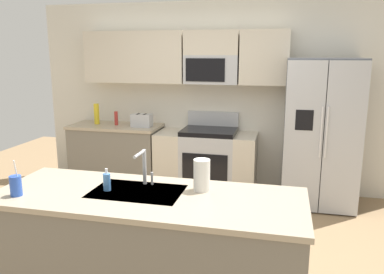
{
  "coord_description": "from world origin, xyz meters",
  "views": [
    {
      "loc": [
        0.91,
        -3.24,
        1.92
      ],
      "look_at": [
        -0.01,
        0.6,
        1.05
      ],
      "focal_mm": 36.2,
      "sensor_mm": 36.0,
      "label": 1
    }
  ],
  "objects_px": {
    "toaster": "(142,120)",
    "sink_faucet": "(144,164)",
    "range_oven": "(206,161)",
    "bottle_yellow": "(97,114)",
    "pepper_mill": "(116,118)",
    "paper_towel_roll": "(202,175)",
    "refrigerator": "(321,133)",
    "drink_cup_blue": "(16,186)",
    "soap_dispenser": "(107,182)"
  },
  "relations": [
    {
      "from": "pepper_mill",
      "to": "sink_faucet",
      "type": "height_order",
      "value": "sink_faucet"
    },
    {
      "from": "refrigerator",
      "to": "soap_dispenser",
      "type": "xyz_separation_m",
      "value": [
        -1.73,
        -2.44,
        0.04
      ]
    },
    {
      "from": "refrigerator",
      "to": "sink_faucet",
      "type": "distance_m",
      "value": 2.71
    },
    {
      "from": "drink_cup_blue",
      "to": "toaster",
      "type": "bearing_deg",
      "value": 91.24
    },
    {
      "from": "pepper_mill",
      "to": "drink_cup_blue",
      "type": "distance_m",
      "value": 2.8
    },
    {
      "from": "bottle_yellow",
      "to": "drink_cup_blue",
      "type": "xyz_separation_m",
      "value": [
        0.77,
        -2.77,
        -0.07
      ]
    },
    {
      "from": "refrigerator",
      "to": "pepper_mill",
      "type": "bearing_deg",
      "value": 178.57
    },
    {
      "from": "range_oven",
      "to": "pepper_mill",
      "type": "xyz_separation_m",
      "value": [
        -1.32,
        -0.0,
        0.55
      ]
    },
    {
      "from": "bottle_yellow",
      "to": "soap_dispenser",
      "type": "distance_m",
      "value": 2.86
    },
    {
      "from": "pepper_mill",
      "to": "toaster",
      "type": "bearing_deg",
      "value": -7.02
    },
    {
      "from": "range_oven",
      "to": "paper_towel_roll",
      "type": "xyz_separation_m",
      "value": [
        0.43,
        -2.34,
        0.58
      ]
    },
    {
      "from": "paper_towel_roll",
      "to": "pepper_mill",
      "type": "bearing_deg",
      "value": 126.76
    },
    {
      "from": "refrigerator",
      "to": "soap_dispenser",
      "type": "height_order",
      "value": "refrigerator"
    },
    {
      "from": "range_oven",
      "to": "paper_towel_roll",
      "type": "bearing_deg",
      "value": -79.56
    },
    {
      "from": "paper_towel_roll",
      "to": "sink_faucet",
      "type": "bearing_deg",
      "value": 178.81
    },
    {
      "from": "refrigerator",
      "to": "toaster",
      "type": "distance_m",
      "value": 2.38
    },
    {
      "from": "pepper_mill",
      "to": "soap_dispenser",
      "type": "height_order",
      "value": "pepper_mill"
    },
    {
      "from": "sink_faucet",
      "to": "refrigerator",
      "type": "bearing_deg",
      "value": 56.51
    },
    {
      "from": "toaster",
      "to": "sink_faucet",
      "type": "relative_size",
      "value": 0.99
    },
    {
      "from": "pepper_mill",
      "to": "paper_towel_roll",
      "type": "height_order",
      "value": "paper_towel_roll"
    },
    {
      "from": "range_oven",
      "to": "soap_dispenser",
      "type": "height_order",
      "value": "range_oven"
    },
    {
      "from": "bottle_yellow",
      "to": "drink_cup_blue",
      "type": "distance_m",
      "value": 2.88
    },
    {
      "from": "bottle_yellow",
      "to": "refrigerator",
      "type": "bearing_deg",
      "value": -1.47
    },
    {
      "from": "range_oven",
      "to": "bottle_yellow",
      "type": "bearing_deg",
      "value": 179.74
    },
    {
      "from": "bottle_yellow",
      "to": "toaster",
      "type": "bearing_deg",
      "value": -4.8
    },
    {
      "from": "pepper_mill",
      "to": "drink_cup_blue",
      "type": "bearing_deg",
      "value": -80.44
    },
    {
      "from": "sink_faucet",
      "to": "toaster",
      "type": "bearing_deg",
      "value": 111.12
    },
    {
      "from": "pepper_mill",
      "to": "paper_towel_roll",
      "type": "relative_size",
      "value": 0.81
    },
    {
      "from": "pepper_mill",
      "to": "bottle_yellow",
      "type": "height_order",
      "value": "bottle_yellow"
    },
    {
      "from": "drink_cup_blue",
      "to": "soap_dispenser",
      "type": "height_order",
      "value": "drink_cup_blue"
    },
    {
      "from": "sink_faucet",
      "to": "paper_towel_roll",
      "type": "height_order",
      "value": "sink_faucet"
    },
    {
      "from": "range_oven",
      "to": "refrigerator",
      "type": "relative_size",
      "value": 0.74
    },
    {
      "from": "toaster",
      "to": "paper_towel_roll",
      "type": "relative_size",
      "value": 1.17
    },
    {
      "from": "pepper_mill",
      "to": "sink_faucet",
      "type": "distance_m",
      "value": 2.66
    },
    {
      "from": "range_oven",
      "to": "soap_dispenser",
      "type": "bearing_deg",
      "value": -95.94
    },
    {
      "from": "sink_faucet",
      "to": "paper_towel_roll",
      "type": "xyz_separation_m",
      "value": [
        0.46,
        -0.01,
        -0.05
      ]
    },
    {
      "from": "toaster",
      "to": "paper_towel_roll",
      "type": "distance_m",
      "value": 2.65
    },
    {
      "from": "sink_faucet",
      "to": "drink_cup_blue",
      "type": "relative_size",
      "value": 1.05
    },
    {
      "from": "bottle_yellow",
      "to": "sink_faucet",
      "type": "bearing_deg",
      "value": -55.74
    },
    {
      "from": "toaster",
      "to": "bottle_yellow",
      "type": "xyz_separation_m",
      "value": [
        -0.71,
        0.06,
        0.06
      ]
    },
    {
      "from": "range_oven",
      "to": "soap_dispenser",
      "type": "distance_m",
      "value": 2.58
    },
    {
      "from": "refrigerator",
      "to": "drink_cup_blue",
      "type": "distance_m",
      "value": 3.55
    },
    {
      "from": "range_oven",
      "to": "bottle_yellow",
      "type": "xyz_separation_m",
      "value": [
        -1.62,
        0.01,
        0.6
      ]
    },
    {
      "from": "toaster",
      "to": "pepper_mill",
      "type": "distance_m",
      "value": 0.41
    },
    {
      "from": "pepper_mill",
      "to": "bottle_yellow",
      "type": "bearing_deg",
      "value": 178.17
    },
    {
      "from": "toaster",
      "to": "drink_cup_blue",
      "type": "distance_m",
      "value": 2.71
    },
    {
      "from": "refrigerator",
      "to": "sink_faucet",
      "type": "xyz_separation_m",
      "value": [
        -1.5,
        -2.26,
        0.14
      ]
    },
    {
      "from": "range_oven",
      "to": "bottle_yellow",
      "type": "relative_size",
      "value": 4.63
    },
    {
      "from": "bottle_yellow",
      "to": "drink_cup_blue",
      "type": "bearing_deg",
      "value": -74.43
    },
    {
      "from": "drink_cup_blue",
      "to": "paper_towel_roll",
      "type": "xyz_separation_m",
      "value": [
        1.28,
        0.42,
        0.04
      ]
    }
  ]
}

